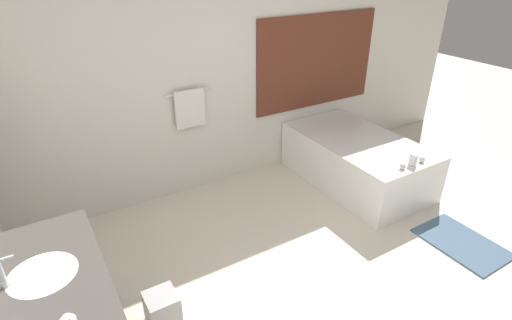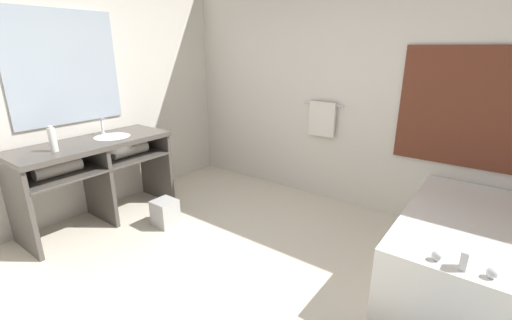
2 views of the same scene
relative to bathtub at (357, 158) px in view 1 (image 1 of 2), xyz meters
name	(u,v)px [view 1 (image 1 of 2)]	position (x,y,z in m)	size (l,w,h in m)	color
ground_plane	(344,304)	(-1.38, -1.36, -0.30)	(16.00, 16.00, 0.00)	beige
wall_back_with_blinds	(215,67)	(-1.33, 0.87, 1.04)	(7.40, 0.13, 2.70)	silver
sink_faucet	(2,273)	(-3.43, -0.91, 0.67)	(0.09, 0.04, 0.18)	silver
bathtub	(357,158)	(0.00, 0.00, 0.00)	(0.96, 1.67, 0.67)	white
waste_bin	(163,310)	(-2.63, -0.80, -0.16)	(0.22, 0.22, 0.27)	#B2B2B2
bath_mat	(462,243)	(0.06, -1.38, -0.29)	(0.52, 0.76, 0.02)	slate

